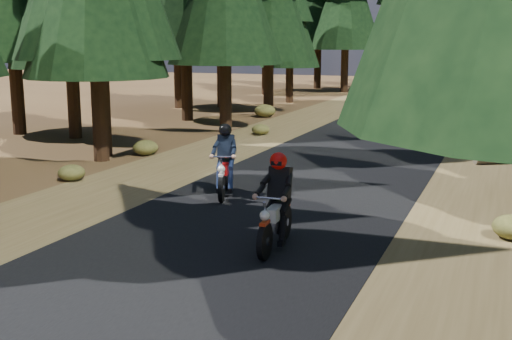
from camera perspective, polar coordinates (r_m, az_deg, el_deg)
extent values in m
plane|color=#4B311A|center=(12.59, -2.55, -6.17)|extent=(120.00, 120.00, 0.00)
cube|color=black|center=(17.11, 4.36, -1.45)|extent=(6.00, 100.00, 0.01)
cube|color=brown|center=(18.96, -9.01, -0.30)|extent=(3.20, 100.00, 0.01)
cube|color=brown|center=(16.38, 19.91, -2.70)|extent=(3.20, 100.00, 0.01)
cylinder|color=black|center=(21.06, -13.88, 7.99)|extent=(0.51, 0.51, 5.34)
cylinder|color=black|center=(21.94, -13.70, 9.54)|extent=(0.56, 0.56, 6.43)
cylinder|color=black|center=(26.37, -16.04, 8.74)|extent=(0.52, 0.52, 5.56)
cylinder|color=black|center=(27.30, -2.76, 9.40)|extent=(0.53, 0.53, 5.72)
cylinder|color=black|center=(31.45, -6.23, 10.19)|extent=(0.55, 0.55, 6.37)
cylinder|color=black|center=(33.88, 1.13, 9.72)|extent=(0.53, 0.53, 5.64)
cylinder|color=black|center=(37.66, -3.11, 9.73)|extent=(0.52, 0.52, 5.45)
cylinder|color=black|center=(40.59, 3.01, 9.12)|extent=(0.48, 0.48, 4.42)
cone|color=black|center=(40.57, 3.05, 13.02)|extent=(3.76, 3.76, 5.52)
cylinder|color=black|center=(46.82, 0.83, 9.63)|extent=(0.49, 0.49, 4.75)
cone|color=black|center=(46.83, 0.84, 13.26)|extent=(4.04, 4.04, 5.93)
cylinder|color=black|center=(28.26, -20.65, 9.05)|extent=(0.54, 0.54, 6.00)
cylinder|color=black|center=(37.52, -6.93, 10.38)|extent=(0.56, 0.56, 6.40)
cylinder|color=black|center=(49.40, 7.92, 10.57)|extent=(0.56, 0.56, 6.40)
cylinder|color=black|center=(53.08, 5.53, 10.89)|extent=(0.57, 0.57, 6.80)
cylinder|color=black|center=(54.67, 12.57, 10.27)|extent=(0.54, 0.54, 6.00)
cone|color=black|center=(54.75, 12.74, 14.19)|extent=(5.10, 5.10, 7.50)
cylinder|color=black|center=(53.94, 21.11, 9.99)|extent=(0.56, 0.56, 6.40)
cylinder|color=black|center=(57.15, 17.11, 10.48)|extent=(0.57, 0.57, 6.80)
cylinder|color=black|center=(50.26, 0.87, 10.23)|extent=(0.52, 0.52, 5.60)
cone|color=black|center=(50.31, 0.88, 14.22)|extent=(4.76, 4.76, 7.00)
ellipsoid|color=#474C1E|center=(22.02, -9.80, 1.97)|extent=(0.86, 0.86, 0.52)
ellipsoid|color=#474C1E|center=(23.24, 19.84, 1.94)|extent=(0.86, 0.86, 0.52)
ellipsoid|color=#474C1E|center=(26.51, 0.42, 3.62)|extent=(0.73, 0.73, 0.44)
ellipsoid|color=#474C1E|center=(32.72, 0.78, 5.28)|extent=(1.08, 1.08, 0.65)
ellipsoid|color=#474C1E|center=(18.46, -16.08, -0.23)|extent=(0.74, 0.74, 0.45)
cube|color=black|center=(11.70, 1.75, -1.37)|extent=(0.41, 0.27, 0.58)
sphere|color=red|center=(11.61, 1.77, 0.67)|extent=(0.34, 0.34, 0.32)
cube|color=black|center=(15.79, -2.82, 1.96)|extent=(0.46, 0.35, 0.58)
sphere|color=black|center=(15.73, -2.83, 3.48)|extent=(0.41, 0.41, 0.32)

